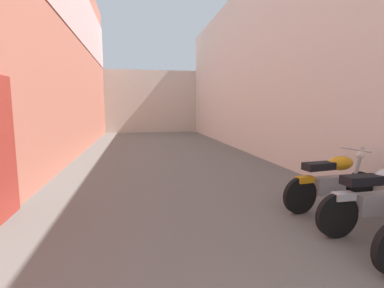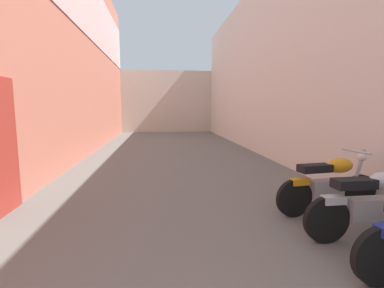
# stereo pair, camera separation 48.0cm
# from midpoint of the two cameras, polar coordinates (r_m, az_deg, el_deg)

# --- Properties ---
(ground_plane) EXTENTS (36.58, 36.58, 0.00)m
(ground_plane) POSITION_cam_midpoint_polar(r_m,az_deg,el_deg) (7.54, -0.32, -5.73)
(ground_plane) COLOR #66635E
(building_left) EXTENTS (0.45, 20.58, 7.57)m
(building_left) POSITION_cam_midpoint_polar(r_m,az_deg,el_deg) (9.80, -22.39, 19.29)
(building_left) COLOR #B76651
(building_left) RESTS_ON ground
(building_right) EXTENTS (0.45, 20.58, 6.39)m
(building_right) POSITION_cam_midpoint_polar(r_m,az_deg,el_deg) (10.27, 17.52, 15.37)
(building_right) COLOR beige
(building_right) RESTS_ON ground
(building_far_end) EXTENTS (9.16, 2.00, 4.21)m
(building_far_end) POSITION_cam_midpoint_polar(r_m,az_deg,el_deg) (20.61, -4.53, 8.48)
(building_far_end) COLOR beige
(building_far_end) RESTS_ON ground
(motorcycle_fourth) EXTENTS (1.85, 0.58, 1.04)m
(motorcycle_fourth) POSITION_cam_midpoint_polar(r_m,az_deg,el_deg) (4.51, 35.35, -9.61)
(motorcycle_fourth) COLOR black
(motorcycle_fourth) RESTS_ON ground
(motorcycle_fifth) EXTENTS (1.84, 0.58, 1.04)m
(motorcycle_fifth) POSITION_cam_midpoint_polar(r_m,az_deg,el_deg) (5.21, 28.41, -6.97)
(motorcycle_fifth) COLOR black
(motorcycle_fifth) RESTS_ON ground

